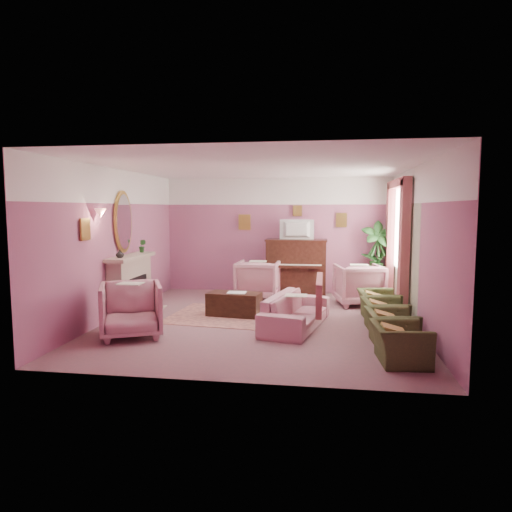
# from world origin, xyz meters

# --- Properties ---
(floor) EXTENTS (5.50, 6.00, 0.01)m
(floor) POSITION_xyz_m (0.00, 0.00, 0.00)
(floor) COLOR #895D66
(floor) RESTS_ON ground
(ceiling) EXTENTS (5.50, 6.00, 0.01)m
(ceiling) POSITION_xyz_m (0.00, 0.00, 2.80)
(ceiling) COLOR white
(ceiling) RESTS_ON wall_back
(wall_back) EXTENTS (5.50, 0.02, 2.80)m
(wall_back) POSITION_xyz_m (0.00, 3.00, 1.40)
(wall_back) COLOR #885278
(wall_back) RESTS_ON floor
(wall_front) EXTENTS (5.50, 0.02, 2.80)m
(wall_front) POSITION_xyz_m (0.00, -3.00, 1.40)
(wall_front) COLOR #885278
(wall_front) RESTS_ON floor
(wall_left) EXTENTS (0.02, 6.00, 2.80)m
(wall_left) POSITION_xyz_m (-2.75, 0.00, 1.40)
(wall_left) COLOR #885278
(wall_left) RESTS_ON floor
(wall_right) EXTENTS (0.02, 6.00, 2.80)m
(wall_right) POSITION_xyz_m (2.75, 0.00, 1.40)
(wall_right) COLOR #885278
(wall_right) RESTS_ON floor
(picture_rail_band) EXTENTS (5.50, 0.01, 0.65)m
(picture_rail_band) POSITION_xyz_m (0.00, 2.99, 2.47)
(picture_rail_band) COLOR white
(picture_rail_band) RESTS_ON wall_back
(stripe_panel) EXTENTS (0.01, 3.00, 2.15)m
(stripe_panel) POSITION_xyz_m (2.73, 1.30, 1.07)
(stripe_panel) COLOR #A7AC90
(stripe_panel) RESTS_ON wall_right
(fireplace_surround) EXTENTS (0.30, 1.40, 1.10)m
(fireplace_surround) POSITION_xyz_m (-2.59, 0.20, 0.55)
(fireplace_surround) COLOR #B9A591
(fireplace_surround) RESTS_ON floor
(fireplace_inset) EXTENTS (0.18, 0.72, 0.68)m
(fireplace_inset) POSITION_xyz_m (-2.49, 0.20, 0.40)
(fireplace_inset) COLOR black
(fireplace_inset) RESTS_ON floor
(fire_ember) EXTENTS (0.06, 0.54, 0.10)m
(fire_ember) POSITION_xyz_m (-2.45, 0.20, 0.22)
(fire_ember) COLOR orange
(fire_ember) RESTS_ON floor
(mantel_shelf) EXTENTS (0.40, 1.55, 0.07)m
(mantel_shelf) POSITION_xyz_m (-2.56, 0.20, 1.12)
(mantel_shelf) COLOR #B9A591
(mantel_shelf) RESTS_ON fireplace_surround
(hearth) EXTENTS (0.55, 1.50, 0.02)m
(hearth) POSITION_xyz_m (-2.39, 0.20, 0.01)
(hearth) COLOR #B9A591
(hearth) RESTS_ON floor
(mirror_frame) EXTENTS (0.04, 0.72, 1.20)m
(mirror_frame) POSITION_xyz_m (-2.70, 0.20, 1.80)
(mirror_frame) COLOR #AC8C3B
(mirror_frame) RESTS_ON wall_left
(mirror_glass) EXTENTS (0.01, 0.60, 1.06)m
(mirror_glass) POSITION_xyz_m (-2.67, 0.20, 1.80)
(mirror_glass) COLOR silver
(mirror_glass) RESTS_ON wall_left
(sconce_shade) EXTENTS (0.20, 0.20, 0.16)m
(sconce_shade) POSITION_xyz_m (-2.62, -0.85, 1.98)
(sconce_shade) COLOR #EC8D7D
(sconce_shade) RESTS_ON wall_left
(piano) EXTENTS (1.40, 0.60, 1.30)m
(piano) POSITION_xyz_m (0.50, 2.68, 0.65)
(piano) COLOR #361912
(piano) RESTS_ON floor
(piano_keyshelf) EXTENTS (1.30, 0.12, 0.06)m
(piano_keyshelf) POSITION_xyz_m (0.50, 2.33, 0.72)
(piano_keyshelf) COLOR #361912
(piano_keyshelf) RESTS_ON piano
(piano_keys) EXTENTS (1.20, 0.08, 0.02)m
(piano_keys) POSITION_xyz_m (0.50, 2.33, 0.76)
(piano_keys) COLOR silver
(piano_keys) RESTS_ON piano
(piano_top) EXTENTS (1.45, 0.65, 0.04)m
(piano_top) POSITION_xyz_m (0.50, 2.68, 1.31)
(piano_top) COLOR #361912
(piano_top) RESTS_ON piano
(television) EXTENTS (0.80, 0.12, 0.48)m
(television) POSITION_xyz_m (0.50, 2.63, 1.60)
(television) COLOR black
(television) RESTS_ON piano
(print_back_left) EXTENTS (0.30, 0.03, 0.38)m
(print_back_left) POSITION_xyz_m (-0.80, 2.96, 1.72)
(print_back_left) COLOR #AC8C3B
(print_back_left) RESTS_ON wall_back
(print_back_right) EXTENTS (0.26, 0.03, 0.34)m
(print_back_right) POSITION_xyz_m (1.55, 2.96, 1.78)
(print_back_right) COLOR #AC8C3B
(print_back_right) RESTS_ON wall_back
(print_back_mid) EXTENTS (0.22, 0.03, 0.26)m
(print_back_mid) POSITION_xyz_m (0.50, 2.96, 2.00)
(print_back_mid) COLOR #AC8C3B
(print_back_mid) RESTS_ON wall_back
(print_left_wall) EXTENTS (0.03, 0.28, 0.36)m
(print_left_wall) POSITION_xyz_m (-2.71, -1.20, 1.72)
(print_left_wall) COLOR #AC8C3B
(print_left_wall) RESTS_ON wall_left
(window_blind) EXTENTS (0.03, 1.40, 1.80)m
(window_blind) POSITION_xyz_m (2.70, 1.55, 1.70)
(window_blind) COLOR beige
(window_blind) RESTS_ON wall_right
(curtain_left) EXTENTS (0.16, 0.34, 2.60)m
(curtain_left) POSITION_xyz_m (2.62, 0.63, 1.30)
(curtain_left) COLOR #9F4C51
(curtain_left) RESTS_ON floor
(curtain_right) EXTENTS (0.16, 0.34, 2.60)m
(curtain_right) POSITION_xyz_m (2.62, 2.47, 1.30)
(curtain_right) COLOR #9F4C51
(curtain_right) RESTS_ON floor
(pelmet) EXTENTS (0.16, 2.20, 0.16)m
(pelmet) POSITION_xyz_m (2.62, 1.55, 2.56)
(pelmet) COLOR #9F4C51
(pelmet) RESTS_ON wall_right
(mantel_plant) EXTENTS (0.16, 0.16, 0.28)m
(mantel_plant) POSITION_xyz_m (-2.55, 0.75, 1.29)
(mantel_plant) COLOR #225521
(mantel_plant) RESTS_ON mantel_shelf
(mantel_vase) EXTENTS (0.16, 0.16, 0.16)m
(mantel_vase) POSITION_xyz_m (-2.55, -0.30, 1.23)
(mantel_vase) COLOR white
(mantel_vase) RESTS_ON mantel_shelf
(area_rug) EXTENTS (2.67, 2.04, 0.01)m
(area_rug) POSITION_xyz_m (-0.49, 0.27, 0.01)
(area_rug) COLOR #A96B62
(area_rug) RESTS_ON floor
(coffee_table) EXTENTS (1.05, 0.62, 0.45)m
(coffee_table) POSITION_xyz_m (-0.55, 0.33, 0.23)
(coffee_table) COLOR black
(coffee_table) RESTS_ON floor
(table_paper) EXTENTS (0.35, 0.28, 0.01)m
(table_paper) POSITION_xyz_m (-0.50, 0.33, 0.46)
(table_paper) COLOR white
(table_paper) RESTS_ON coffee_table
(sofa) EXTENTS (0.65, 1.96, 0.79)m
(sofa) POSITION_xyz_m (0.68, -0.36, 0.40)
(sofa) COLOR #CB8C9A
(sofa) RESTS_ON floor
(sofa_throw) EXTENTS (0.10, 1.49, 0.55)m
(sofa_throw) POSITION_xyz_m (1.08, -0.36, 0.60)
(sofa_throw) COLOR #9F4C51
(sofa_throw) RESTS_ON sofa
(floral_armchair_left) EXTENTS (0.93, 0.93, 0.97)m
(floral_armchair_left) POSITION_xyz_m (-0.33, 2.02, 0.49)
(floral_armchair_left) COLOR #CB8C9A
(floral_armchair_left) RESTS_ON floor
(floral_armchair_right) EXTENTS (0.93, 0.93, 0.97)m
(floral_armchair_right) POSITION_xyz_m (1.90, 1.68, 0.49)
(floral_armchair_right) COLOR #CB8C9A
(floral_armchair_right) RESTS_ON floor
(floral_armchair_front) EXTENTS (0.93, 0.93, 0.97)m
(floral_armchair_front) POSITION_xyz_m (-1.91, -1.32, 0.49)
(floral_armchair_front) COLOR #CB8C9A
(floral_armchair_front) RESTS_ON floor
(olive_chair_a) EXTENTS (0.57, 0.81, 0.70)m
(olive_chair_a) POSITION_xyz_m (2.17, -1.98, 0.35)
(olive_chair_a) COLOR #3F4B25
(olive_chair_a) RESTS_ON floor
(olive_chair_b) EXTENTS (0.57, 0.81, 0.70)m
(olive_chair_b) POSITION_xyz_m (2.17, -1.16, 0.35)
(olive_chair_b) COLOR #3F4B25
(olive_chair_b) RESTS_ON floor
(olive_chair_c) EXTENTS (0.57, 0.81, 0.70)m
(olive_chair_c) POSITION_xyz_m (2.17, -0.34, 0.35)
(olive_chair_c) COLOR #3F4B25
(olive_chair_c) RESTS_ON floor
(olive_chair_d) EXTENTS (0.57, 0.81, 0.70)m
(olive_chair_d) POSITION_xyz_m (2.17, 0.48, 0.35)
(olive_chair_d) COLOR #3F4B25
(olive_chair_d) RESTS_ON floor
(side_table) EXTENTS (0.52, 0.52, 0.70)m
(side_table) POSITION_xyz_m (2.30, 2.64, 0.35)
(side_table) COLOR white
(side_table) RESTS_ON floor
(side_plant_big) EXTENTS (0.30, 0.30, 0.34)m
(side_plant_big) POSITION_xyz_m (2.30, 2.64, 0.87)
(side_plant_big) COLOR #225521
(side_plant_big) RESTS_ON side_table
(side_plant_small) EXTENTS (0.16, 0.16, 0.28)m
(side_plant_small) POSITION_xyz_m (2.42, 2.54, 0.84)
(side_plant_small) COLOR #225521
(side_plant_small) RESTS_ON side_table
(palm_pot) EXTENTS (0.34, 0.34, 0.34)m
(palm_pot) POSITION_xyz_m (2.37, 2.56, 0.17)
(palm_pot) COLOR brown
(palm_pot) RESTS_ON floor
(palm_plant) EXTENTS (0.76, 0.76, 1.44)m
(palm_plant) POSITION_xyz_m (2.37, 2.56, 1.06)
(palm_plant) COLOR #225521
(palm_plant) RESTS_ON palm_pot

